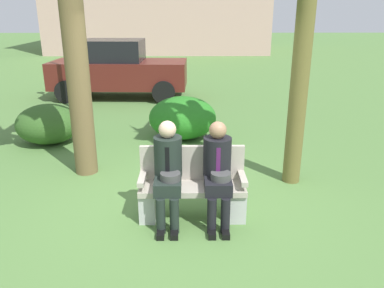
% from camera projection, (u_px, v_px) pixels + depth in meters
% --- Properties ---
extents(ground_plane, '(80.00, 80.00, 0.00)m').
position_uv_depth(ground_plane, '(178.00, 208.00, 5.15)').
color(ground_plane, '#527B3D').
extents(park_bench, '(1.31, 0.44, 0.90)m').
position_uv_depth(park_bench, '(192.00, 188.00, 4.83)').
color(park_bench, '#B7AD9E').
rests_on(park_bench, ground).
extents(seated_man_left, '(0.34, 0.72, 1.27)m').
position_uv_depth(seated_man_left, '(168.00, 168.00, 4.60)').
color(seated_man_left, '#1E2823').
rests_on(seated_man_left, ground).
extents(seated_man_right, '(0.34, 0.72, 1.26)m').
position_uv_depth(seated_man_right, '(218.00, 169.00, 4.61)').
color(seated_man_right, black).
rests_on(seated_man_right, ground).
extents(shrub_near_bench, '(1.23, 1.13, 0.77)m').
position_uv_depth(shrub_near_bench, '(48.00, 124.00, 7.54)').
color(shrub_near_bench, '#315822').
rests_on(shrub_near_bench, ground).
extents(shrub_mid_lawn, '(1.36, 1.25, 0.85)m').
position_uv_depth(shrub_mid_lawn, '(183.00, 118.00, 7.82)').
color(shrub_mid_lawn, '#267320').
rests_on(shrub_mid_lawn, ground).
extents(parked_car_near, '(3.96, 1.83, 1.68)m').
position_uv_depth(parked_car_near, '(118.00, 69.00, 11.29)').
color(parked_car_near, '#591E19').
rests_on(parked_car_near, ground).
extents(street_lamp, '(0.24, 0.24, 3.53)m').
position_uv_depth(street_lamp, '(64.00, 23.00, 9.66)').
color(street_lamp, black).
rests_on(street_lamp, ground).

